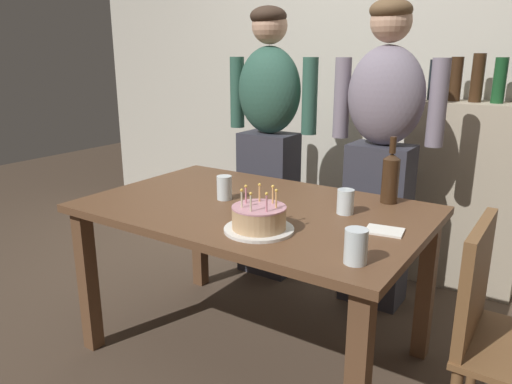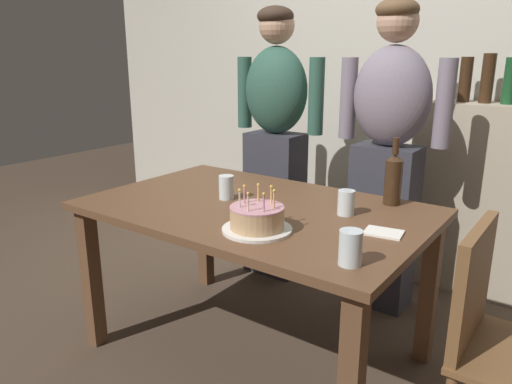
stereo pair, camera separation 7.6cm
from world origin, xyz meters
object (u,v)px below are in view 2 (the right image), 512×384
object	(u,v)px
wine_bottle	(393,178)
water_glass_side	(351,248)
water_glass_far	(346,203)
person_man_bearded	(276,141)
water_glass_near	(226,187)
napkin_stack	(383,233)
dining_chair	(499,337)
birthday_cake	(257,219)
person_woman_cardigan	(388,154)

from	to	relation	value
wine_bottle	water_glass_side	bearing A→B (deg)	-79.58
water_glass_far	person_man_bearded	distance (m)	1.07
person_man_bearded	water_glass_side	bearing A→B (deg)	132.53
water_glass_near	napkin_stack	size ratio (longest dim) A/B	0.80
napkin_stack	dining_chair	world-z (taller)	dining_chair
wine_bottle	napkin_stack	size ratio (longest dim) A/B	2.17
water_glass_far	wine_bottle	xyz separation A→B (m)	(0.10, 0.26, 0.07)
water_glass_near	dining_chair	bearing A→B (deg)	-5.01
water_glass_side	dining_chair	size ratio (longest dim) A/B	0.13
water_glass_far	wine_bottle	distance (m)	0.29
birthday_cake	wine_bottle	size ratio (longest dim) A/B	0.89
birthday_cake	wine_bottle	xyz separation A→B (m)	(0.29, 0.63, 0.07)
person_man_bearded	wine_bottle	bearing A→B (deg)	154.70
wine_bottle	birthday_cake	bearing A→B (deg)	-114.64
wine_bottle	person_man_bearded	bearing A→B (deg)	154.70
birthday_cake	napkin_stack	world-z (taller)	birthday_cake
birthday_cake	water_glass_far	xyz separation A→B (m)	(0.19, 0.38, 0.01)
dining_chair	napkin_stack	bearing A→B (deg)	77.83
person_man_bearded	water_glass_far	bearing A→B (deg)	139.74
water_glass_near	napkin_stack	distance (m)	0.77
napkin_stack	dining_chair	size ratio (longest dim) A/B	0.16
wine_bottle	person_man_bearded	distance (m)	1.02
water_glass_side	wine_bottle	bearing A→B (deg)	100.42
water_glass_far	napkin_stack	size ratio (longest dim) A/B	0.75
person_woman_cardigan	dining_chair	world-z (taller)	person_woman_cardigan
water_glass_near	dining_chair	size ratio (longest dim) A/B	0.13
person_woman_cardigan	person_man_bearded	bearing A→B (deg)	0.00
wine_bottle	person_man_bearded	xyz separation A→B (m)	(-0.92, 0.43, 0.01)
water_glass_near	water_glass_side	distance (m)	0.86
dining_chair	water_glass_near	bearing A→B (deg)	84.99
water_glass_near	birthday_cake	bearing A→B (deg)	-35.72
water_glass_near	person_man_bearded	world-z (taller)	person_man_bearded
birthday_cake	water_glass_far	bearing A→B (deg)	63.36
water_glass_near	person_man_bearded	xyz separation A→B (m)	(-0.26, 0.81, 0.08)
birthday_cake	wine_bottle	distance (m)	0.70
wine_bottle	water_glass_far	bearing A→B (deg)	-111.60
water_glass_near	napkin_stack	xyz separation A→B (m)	(0.77, -0.01, -0.05)
water_glass_side	person_man_bearded	size ratio (longest dim) A/B	0.07
water_glass_far	dining_chair	bearing A→B (deg)	-18.53
birthday_cake	water_glass_far	world-z (taller)	birthday_cake
water_glass_near	person_woman_cardigan	size ratio (longest dim) A/B	0.07
water_glass_near	person_woman_cardigan	distance (m)	0.93
wine_bottle	napkin_stack	world-z (taller)	wine_bottle
dining_chair	person_man_bearded	bearing A→B (deg)	58.29
napkin_stack	person_man_bearded	world-z (taller)	person_man_bearded
water_glass_side	wine_bottle	world-z (taller)	wine_bottle
water_glass_side	wine_bottle	distance (m)	0.72
water_glass_near	water_glass_side	bearing A→B (deg)	-23.22
water_glass_far	person_man_bearded	size ratio (longest dim) A/B	0.06
water_glass_side	napkin_stack	bearing A→B (deg)	92.98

